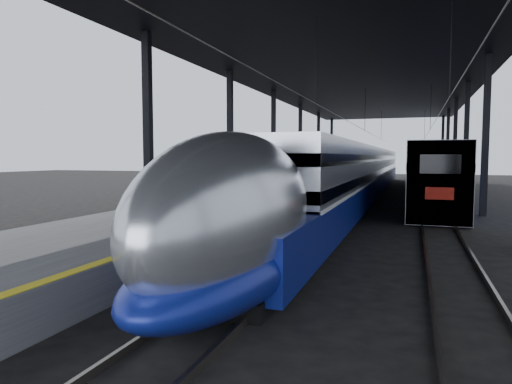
% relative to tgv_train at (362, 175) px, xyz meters
% --- Properties ---
extents(ground, '(160.00, 160.00, 0.00)m').
position_rel_tgv_train_xyz_m(ground, '(-2.00, -23.71, -1.89)').
color(ground, black).
rests_on(ground, ground).
extents(platform, '(6.00, 80.00, 1.00)m').
position_rel_tgv_train_xyz_m(platform, '(-5.50, -3.71, -1.39)').
color(platform, '#4C4C4F').
rests_on(platform, ground).
extents(yellow_strip, '(0.30, 80.00, 0.01)m').
position_rel_tgv_train_xyz_m(yellow_strip, '(-2.70, -3.71, -0.89)').
color(yellow_strip, gold).
rests_on(yellow_strip, platform).
extents(rails, '(6.52, 80.00, 0.16)m').
position_rel_tgv_train_xyz_m(rails, '(2.50, -3.71, -1.81)').
color(rails, slate).
rests_on(rails, ground).
extents(canopy, '(18.00, 75.00, 9.47)m').
position_rel_tgv_train_xyz_m(canopy, '(-0.10, -3.71, 7.22)').
color(canopy, black).
rests_on(canopy, ground).
extents(tgv_train, '(2.82, 65.20, 4.04)m').
position_rel_tgv_train_xyz_m(tgv_train, '(0.00, 0.00, 0.00)').
color(tgv_train, silver).
rests_on(tgv_train, ground).
extents(second_train, '(3.00, 56.05, 4.13)m').
position_rel_tgv_train_xyz_m(second_train, '(5.00, 13.05, 0.20)').
color(second_train, navy).
rests_on(second_train, ground).
extents(child, '(0.33, 0.24, 0.84)m').
position_rel_tgv_train_xyz_m(child, '(-3.28, -25.20, -0.47)').
color(child, '#431D16').
rests_on(child, platform).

